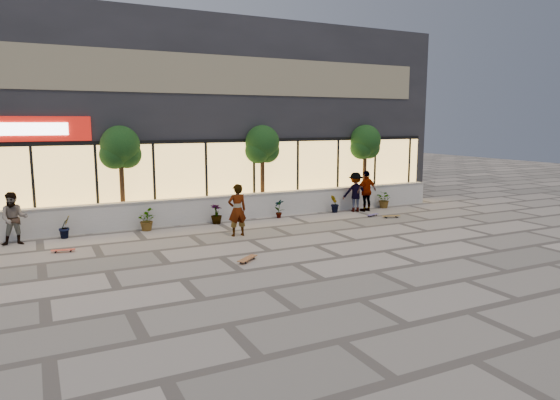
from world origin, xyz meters
name	(u,v)px	position (x,y,z in m)	size (l,w,h in m)	color
ground	(294,264)	(0.00, 0.00, 0.00)	(80.00, 80.00, 0.00)	#A89D92
planter_wall	(214,209)	(0.00, 7.00, 0.52)	(22.00, 0.42, 1.04)	silver
retail_building	(177,118)	(0.00, 12.49, 4.25)	(24.00, 9.17, 8.50)	#222327
shrub_b	(65,227)	(-5.70, 6.45, 0.41)	(0.45, 0.36, 0.81)	#103414
shrub_c	(146,220)	(-2.90, 6.45, 0.41)	(0.73, 0.63, 0.81)	#103414
shrub_d	(216,214)	(-0.10, 6.45, 0.41)	(0.45, 0.45, 0.81)	#103414
shrub_e	(279,209)	(2.70, 6.45, 0.41)	(0.43, 0.29, 0.81)	#103414
shrub_f	(335,204)	(5.50, 6.45, 0.41)	(0.45, 0.36, 0.81)	#103414
shrub_g	(385,200)	(8.30, 6.45, 0.41)	(0.73, 0.63, 0.81)	#103414
tree_midwest	(120,150)	(-3.50, 7.70, 2.99)	(1.60, 1.50, 3.92)	#412817
tree_mideast	(262,146)	(2.50, 7.70, 2.99)	(1.60, 1.50, 3.92)	#412817
tree_east	(365,144)	(8.00, 7.70, 2.99)	(1.60, 1.50, 3.92)	#412817
skater_center	(237,210)	(-0.14, 4.08, 0.94)	(0.69, 0.45, 1.88)	silver
skater_left	(14,219)	(-7.24, 6.10, 0.89)	(0.86, 0.67, 1.78)	tan
skater_right_near	(367,191)	(7.00, 6.13, 0.94)	(1.10, 0.46, 1.87)	silver
skater_right_far	(355,192)	(6.50, 6.30, 0.90)	(1.16, 0.67, 1.79)	maroon
skateboard_center	(248,259)	(-1.10, 0.84, 0.09)	(0.81, 0.72, 0.10)	brown
skateboard_left	(63,250)	(-5.89, 4.37, 0.07)	(0.72, 0.31, 0.08)	red
skateboard_right_near	(391,216)	(7.00, 4.34, 0.08)	(0.81, 0.39, 0.09)	brown
skateboard_right_far	(372,215)	(6.50, 4.98, 0.07)	(0.71, 0.40, 0.08)	#584987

